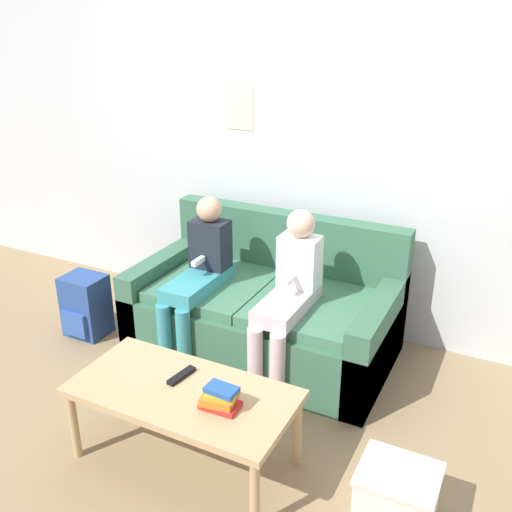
% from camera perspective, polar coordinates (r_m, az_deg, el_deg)
% --- Properties ---
extents(ground_plane, '(10.00, 10.00, 0.00)m').
position_cam_1_polar(ground_plane, '(3.48, -3.33, -13.64)').
color(ground_plane, '#937A56').
extents(wall_back, '(8.00, 0.06, 2.60)m').
position_cam_1_polar(wall_back, '(3.88, 4.66, 11.38)').
color(wall_back, silver).
rests_on(wall_back, ground_plane).
extents(couch, '(1.66, 0.91, 0.86)m').
position_cam_1_polar(couch, '(3.76, 0.98, -5.55)').
color(couch, '#38664C').
rests_on(couch, ground_plane).
extents(coffee_table, '(1.09, 0.54, 0.42)m').
position_cam_1_polar(coffee_table, '(2.85, -7.31, -13.82)').
color(coffee_table, tan).
rests_on(coffee_table, ground_plane).
extents(person_left, '(0.24, 0.61, 1.03)m').
position_cam_1_polar(person_left, '(3.62, -5.76, -1.65)').
color(person_left, teal).
rests_on(person_left, ground_plane).
extents(person_right, '(0.24, 0.61, 1.04)m').
position_cam_1_polar(person_right, '(3.35, 3.33, -3.54)').
color(person_right, silver).
rests_on(person_right, ground_plane).
extents(tv_remote, '(0.07, 0.17, 0.02)m').
position_cam_1_polar(tv_remote, '(2.90, -7.46, -11.77)').
color(tv_remote, black).
rests_on(tv_remote, coffee_table).
extents(book_stack, '(0.19, 0.17, 0.11)m').
position_cam_1_polar(book_stack, '(2.68, -3.59, -13.94)').
color(book_stack, red).
rests_on(book_stack, coffee_table).
extents(storage_box, '(0.34, 0.30, 0.27)m').
position_cam_1_polar(storage_box, '(2.77, 13.87, -22.28)').
color(storage_box, silver).
rests_on(storage_box, ground_plane).
extents(backpack, '(0.28, 0.26, 0.44)m').
position_cam_1_polar(backpack, '(4.14, -16.66, -4.80)').
color(backpack, '#284789').
rests_on(backpack, ground_plane).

